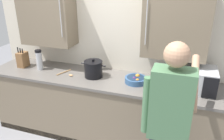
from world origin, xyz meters
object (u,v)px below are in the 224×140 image
knife_block (23,59)px  person_figure (169,120)px  stock_pot (93,69)px  microwave_oven (188,79)px  wooden_spoon (67,74)px  thermos_flask (39,60)px  fruit_bowl (136,79)px

knife_block → person_figure: bearing=-21.2°
stock_pot → person_figure: person_figure is taller
microwave_oven → person_figure: bearing=-98.7°
microwave_oven → wooden_spoon: size_ratio=3.35×
thermos_flask → person_figure: size_ratio=0.17×
fruit_bowl → wooden_spoon: size_ratio=1.17×
thermos_flask → person_figure: (1.86, -0.82, -0.04)m
thermos_flask → stock_pot: bearing=0.8°
fruit_bowl → knife_block: (-1.67, 0.00, 0.07)m
knife_block → stock_pot: bearing=-0.3°
stock_pot → knife_block: size_ratio=1.14×
wooden_spoon → knife_block: bearing=176.1°
microwave_oven → stock_pot: (-1.18, -0.04, -0.02)m
wooden_spoon → knife_block: knife_block is taller
wooden_spoon → person_figure: size_ratio=0.13×
thermos_flask → stock_pot: thermos_flask is taller
thermos_flask → knife_block: size_ratio=0.97×
knife_block → person_figure: (2.15, -0.83, -0.00)m
fruit_bowl → stock_pot: (-0.56, -0.00, 0.07)m
microwave_oven → fruit_bowl: 0.62m
knife_block → microwave_oven: bearing=0.8°
microwave_oven → fruit_bowl: size_ratio=2.85×
fruit_bowl → stock_pot: size_ratio=0.80×
wooden_spoon → stock_pot: size_ratio=0.68×
microwave_oven → stock_pot: 1.18m
thermos_flask → stock_pot: (0.81, 0.01, -0.04)m
microwave_oven → thermos_flask: thermos_flask is taller
stock_pot → knife_block: (-1.11, 0.01, 0.00)m
stock_pot → person_figure: bearing=-38.5°
wooden_spoon → person_figure: 1.62m
knife_block → wooden_spoon: bearing=-3.9°
knife_block → thermos_flask: bearing=-3.4°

